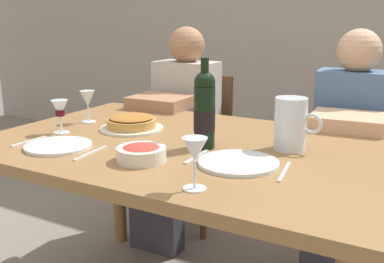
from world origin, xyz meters
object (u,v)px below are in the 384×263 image
dinner_plate_right_setting (58,146)px  chair_left (196,139)px  dining_table (187,166)px  dinner_plate_left_setting (238,163)px  wine_glass_right_diner (88,100)px  wine_glass_centre (195,152)px  wine_glass_left_diner (60,110)px  baked_tart (132,123)px  diner_left (177,128)px  water_pitcher (291,127)px  salad_bowl (141,153)px  diner_right (348,151)px  chair_right (352,162)px  wine_bottle (204,110)px

dinner_plate_right_setting → chair_left: bearing=94.2°
dining_table → dinner_plate_left_setting: (0.27, -0.14, 0.10)m
wine_glass_right_diner → wine_glass_centre: (0.79, -0.47, 0.01)m
dinner_plate_left_setting → dinner_plate_right_setting: 0.65m
wine_glass_right_diner → dinner_plate_left_setting: wine_glass_right_diner is taller
wine_glass_left_diner → dinner_plate_right_setting: 0.23m
dinner_plate_left_setting → dinner_plate_right_setting: bearing=-167.6°
baked_tart → dinner_plate_right_setting: baked_tart is taller
wine_glass_left_diner → dinner_plate_right_setting: size_ratio=0.57×
wine_glass_right_diner → wine_glass_centre: wine_glass_centre is taller
baked_tart → wine_glass_centre: bearing=-39.6°
wine_glass_left_diner → dinner_plate_right_setting: (0.14, -0.16, -0.09)m
dining_table → diner_left: (-0.45, 0.67, -0.05)m
wine_glass_right_diner → water_pitcher: bearing=1.6°
salad_bowl → diner_left: (-0.43, 0.93, -0.17)m
wine_glass_left_diner → wine_glass_right_diner: (-0.04, 0.20, 0.01)m
water_pitcher → chair_left: size_ratio=0.21×
dinner_plate_right_setting → water_pitcher: bearing=27.8°
wine_glass_right_diner → chair_left: (0.09, 0.83, -0.36)m
diner_right → wine_glass_centre: bearing=73.9°
salad_bowl → wine_glass_centre: (0.27, -0.13, 0.08)m
dining_table → dinner_plate_right_setting: 0.47m
chair_left → diner_left: diner_left is taller
wine_glass_left_diner → baked_tart: bearing=41.3°
water_pitcher → dinner_plate_right_setting: 0.82m
wine_glass_centre → chair_left: bearing=118.5°
dinner_plate_right_setting → dinner_plate_left_setting: bearing=12.4°
dining_table → baked_tart: size_ratio=5.81×
baked_tart → diner_left: diner_left is taller
wine_glass_centre → dinner_plate_left_setting: (0.02, 0.25, -0.10)m
salad_bowl → dinner_plate_left_setting: 0.31m
water_pitcher → wine_glass_right_diner: water_pitcher is taller
baked_tart → dining_table: bearing=-11.8°
dining_table → diner_left: diner_left is taller
baked_tart → wine_glass_right_diner: size_ratio=1.84×
diner_left → chair_right: (0.89, 0.24, -0.12)m
dining_table → wine_glass_centre: wine_glass_centre is taller
wine_glass_right_diner → chair_right: size_ratio=0.16×
wine_bottle → wine_glass_centre: bearing=-65.9°
wine_bottle → chair_left: bearing=120.2°
chair_left → diner_right: bearing=164.2°
water_pitcher → salad_bowl: size_ratio=1.15×
wine_glass_left_diner → diner_left: bearing=85.6°
salad_bowl → chair_left: size_ratio=0.18×
dining_table → wine_bottle: wine_bottle is taller
salad_bowl → wine_glass_right_diner: size_ratio=1.14×
dining_table → baked_tart: bearing=168.2°
wine_bottle → diner_left: diner_left is taller
wine_bottle → wine_glass_centre: (0.16, -0.36, -0.03)m
salad_bowl → wine_glass_left_diner: (-0.49, 0.14, 0.07)m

